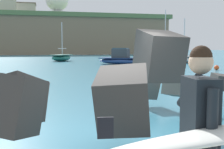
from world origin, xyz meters
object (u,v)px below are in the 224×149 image
Objects in this scene: boat_near_left at (61,58)px; boat_near_right at (124,59)px; boat_mid_right at (166,56)px; radar_dome at (57,3)px; mooring_buoy_inner at (217,68)px; surfer_with_board at (208,133)px; station_building_central at (8,7)px; station_building_east at (25,12)px; mooring_buoy_middle at (135,61)px; boat_far_left at (183,59)px.

boat_near_left is 0.88× the size of boat_near_right.
boat_mid_right is 0.71× the size of radar_dome.
radar_dome is at bearing 96.43° from mooring_buoy_inner.
boat_near_left reaches higher than boat_near_right.
surfer_with_board is 98.18m from station_building_central.
station_building_east is at bearing 97.17° from boat_near_left.
boat_near_left is at bearing -92.41° from radar_dome.
radar_dome is at bearing 95.50° from mooring_buoy_middle.
station_building_central is at bearing 110.27° from mooring_buoy_middle.
station_building_central is at bearing 103.24° from boat_near_left.
boat_near_left is 12.94× the size of mooring_buoy_middle.
boat_near_left reaches higher than mooring_buoy_inner.
surfer_with_board is 107.50m from radar_dome.
surfer_with_board is 31.98m from boat_near_right.
radar_dome reaches higher than boat_far_left.
station_building_east is (-8.41, 66.88, 14.15)m from boat_near_left.
mooring_buoy_inner is 0.06× the size of station_building_east.
boat_mid_right is 67.80m from radar_dome.
radar_dome is 11.81m from station_building_east.
station_building_central is (-22.60, 61.21, 14.56)m from mooring_buoy_middle.
boat_near_right is 69.92m from station_building_central.
boat_near_left is 0.74× the size of station_building_east.
station_building_east is (-11.15, 1.82, -3.44)m from radar_dome.
boat_far_left is 13.20× the size of mooring_buoy_inner.
boat_mid_right reaches higher than mooring_buoy_inner.
mooring_buoy_middle is (10.82, 35.32, -1.06)m from surfer_with_board.
surfer_with_board is 0.37× the size of boat_near_left.
mooring_buoy_middle is (2.87, 4.35, -0.38)m from boat_near_right.
boat_far_left is (15.65, -7.42, -0.04)m from boat_near_left.
surfer_with_board is at bearing -91.78° from boat_near_left.
station_building_central is at bearing 96.96° from surfer_with_board.
boat_mid_right is (16.94, 1.13, 0.03)m from boat_near_left.
station_building_central is (-11.78, 96.53, 13.51)m from surfer_with_board.
station_building_central is at bearing 118.88° from boat_mid_right.
station_building_central is (-29.99, 54.37, 14.22)m from boat_mid_right.
mooring_buoy_middle is (-2.81, 14.62, 0.00)m from mooring_buoy_inner.
mooring_buoy_inner is 1.00× the size of mooring_buoy_middle.
mooring_buoy_inner is at bearing -71.47° from station_building_central.
boat_near_left is 11.13m from mooring_buoy_middle.
mooring_buoy_inner is (12.36, -20.33, -0.31)m from boat_near_left.
boat_near_right is 14.75× the size of mooring_buoy_middle.
boat_near_left is at bearing 123.57° from boat_near_right.
boat_near_left reaches higher than mooring_buoy_middle.
boat_mid_right is 1.32× the size of station_building_central.
station_building_east is (-25.35, 65.76, 14.11)m from boat_mid_right.
mooring_buoy_inner is (13.63, 20.71, -1.06)m from surfer_with_board.
boat_near_right is 0.84× the size of station_building_east.
boat_near_left is at bearing 121.29° from mooring_buoy_inner.
station_building_east reaches higher than mooring_buoy_inner.
station_building_east is (-7.14, 107.92, 13.40)m from surfer_with_board.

